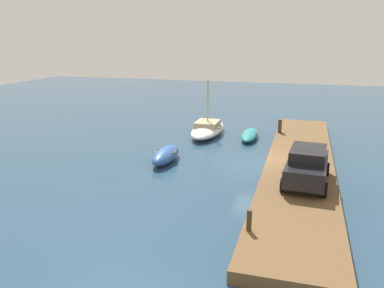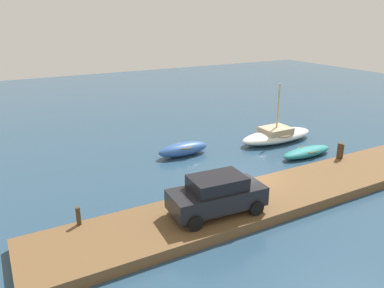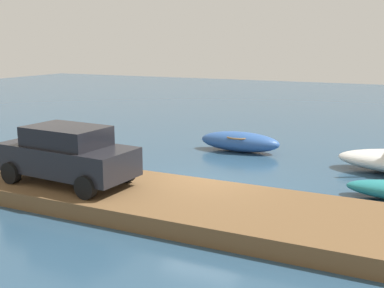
% 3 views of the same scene
% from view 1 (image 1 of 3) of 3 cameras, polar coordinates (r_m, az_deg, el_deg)
% --- Properties ---
extents(ground_plane, '(84.00, 84.00, 0.00)m').
position_cam_1_polar(ground_plane, '(22.47, 9.61, -3.13)').
color(ground_plane, navy).
extents(dock_platform, '(22.72, 3.56, 0.47)m').
position_cam_1_polar(dock_platform, '(22.28, 15.38, -3.00)').
color(dock_platform, brown).
rests_on(dock_platform, ground_plane).
extents(rowboat_blue, '(3.44, 1.25, 0.84)m').
position_cam_1_polar(rowboat_blue, '(22.72, -3.85, -1.60)').
color(rowboat_blue, '#2D569E').
rests_on(rowboat_blue, ground_plane).
extents(sailboat_white, '(5.83, 2.16, 4.11)m').
position_cam_1_polar(sailboat_white, '(28.99, 2.31, 2.27)').
color(sailboat_white, white).
rests_on(sailboat_white, ground_plane).
extents(rowboat_teal, '(3.85, 1.21, 0.57)m').
position_cam_1_polar(rowboat_teal, '(28.20, 8.41, 1.35)').
color(rowboat_teal, teal).
rests_on(rowboat_teal, ground_plane).
extents(mooring_post_west, '(0.19, 0.19, 0.77)m').
position_cam_1_polar(mooring_post_west, '(14.04, 8.33, -10.98)').
color(mooring_post_west, '#47331E').
rests_on(mooring_post_west, dock_platform).
extents(mooring_post_mid_west, '(0.26, 0.26, 0.96)m').
position_cam_1_polar(mooring_post_mid_west, '(28.29, 12.70, 2.54)').
color(mooring_post_mid_west, '#47331E').
rests_on(mooring_post_mid_west, dock_platform).
extents(mooring_post_mid_east, '(0.20, 0.20, 0.85)m').
position_cam_1_polar(mooring_post_mid_east, '(28.52, 12.73, 2.53)').
color(mooring_post_mid_east, '#47331E').
rests_on(mooring_post_mid_east, dock_platform).
extents(parked_car, '(4.20, 2.20, 1.69)m').
position_cam_1_polar(parked_car, '(18.77, 16.46, -2.98)').
color(parked_car, black).
rests_on(parked_car, dock_platform).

